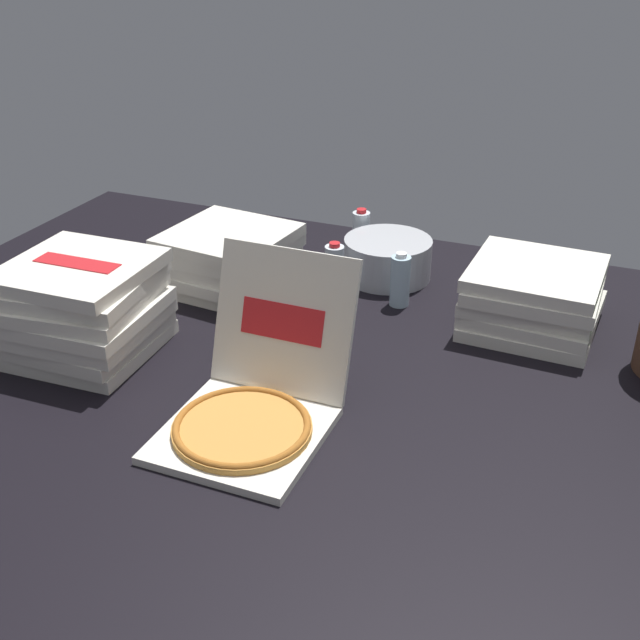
% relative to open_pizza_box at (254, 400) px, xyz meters
% --- Properties ---
extents(ground_plane, '(3.20, 2.40, 0.02)m').
position_rel_open_pizza_box_xyz_m(ground_plane, '(0.05, 0.28, -0.09)').
color(ground_plane, black).
extents(open_pizza_box, '(0.41, 0.55, 0.42)m').
position_rel_open_pizza_box_xyz_m(open_pizza_box, '(0.00, 0.00, 0.00)').
color(open_pizza_box, silver).
rests_on(open_pizza_box, ground_plane).
extents(pizza_stack_right_mid, '(0.46, 0.48, 0.30)m').
position_rel_open_pizza_box_xyz_m(pizza_stack_right_mid, '(-0.66, 0.16, 0.07)').
color(pizza_stack_right_mid, silver).
rests_on(pizza_stack_right_mid, ground_plane).
extents(pizza_stack_center_far, '(0.44, 0.44, 0.21)m').
position_rel_open_pizza_box_xyz_m(pizza_stack_center_far, '(0.60, 0.86, 0.03)').
color(pizza_stack_center_far, silver).
rests_on(pizza_stack_center_far, ground_plane).
extents(pizza_stack_left_mid, '(0.46, 0.46, 0.21)m').
position_rel_open_pizza_box_xyz_m(pizza_stack_left_mid, '(-0.48, 0.76, 0.03)').
color(pizza_stack_left_mid, silver).
rests_on(pizza_stack_left_mid, ground_plane).
extents(ice_bucket, '(0.33, 0.33, 0.15)m').
position_rel_open_pizza_box_xyz_m(ice_bucket, '(0.04, 1.05, -0.00)').
color(ice_bucket, '#B7BABF').
rests_on(ice_bucket, ground_plane).
extents(water_bottle_0, '(0.07, 0.07, 0.20)m').
position_rel_open_pizza_box_xyz_m(water_bottle_0, '(0.15, 0.84, 0.02)').
color(water_bottle_0, silver).
rests_on(water_bottle_0, ground_plane).
extents(water_bottle_1, '(0.07, 0.07, 0.20)m').
position_rel_open_pizza_box_xyz_m(water_bottle_1, '(-0.10, 0.84, 0.02)').
color(water_bottle_1, white).
rests_on(water_bottle_1, ground_plane).
extents(water_bottle_2, '(0.07, 0.07, 0.20)m').
position_rel_open_pizza_box_xyz_m(water_bottle_2, '(-0.13, 1.20, 0.02)').
color(water_bottle_2, white).
rests_on(water_bottle_2, ground_plane).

